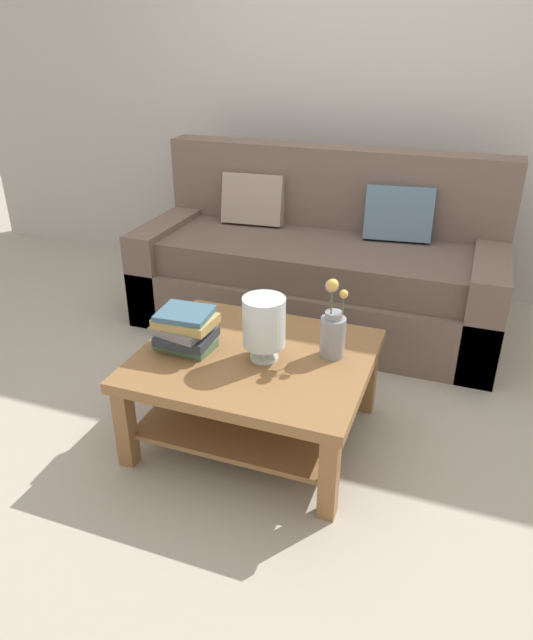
% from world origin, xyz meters
% --- Properties ---
extents(ground_plane, '(10.00, 10.00, 0.00)m').
position_xyz_m(ground_plane, '(0.00, 0.00, 0.00)').
color(ground_plane, '#ADA393').
extents(back_wall, '(6.40, 0.12, 2.70)m').
position_xyz_m(back_wall, '(0.00, 1.65, 1.35)').
color(back_wall, '#BCB7B2').
rests_on(back_wall, ground).
extents(couch, '(2.21, 0.90, 1.06)m').
position_xyz_m(couch, '(-0.03, 0.85, 0.36)').
color(couch, brown).
rests_on(couch, ground).
extents(coffee_table, '(1.01, 0.87, 0.43)m').
position_xyz_m(coffee_table, '(0.02, -0.43, 0.31)').
color(coffee_table, olive).
rests_on(coffee_table, ground).
extents(book_stack_main, '(0.28, 0.25, 0.18)m').
position_xyz_m(book_stack_main, '(-0.28, -0.48, 0.53)').
color(book_stack_main, '#51704C').
rests_on(book_stack_main, coffee_table).
extents(glass_hurricane_vase, '(0.18, 0.18, 0.29)m').
position_xyz_m(glass_hurricane_vase, '(0.08, -0.44, 0.60)').
color(glass_hurricane_vase, silver).
rests_on(glass_hurricane_vase, coffee_table).
extents(flower_pitcher, '(0.11, 0.11, 0.37)m').
position_xyz_m(flower_pitcher, '(0.35, -0.32, 0.56)').
color(flower_pitcher, gray).
rests_on(flower_pitcher, coffee_table).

